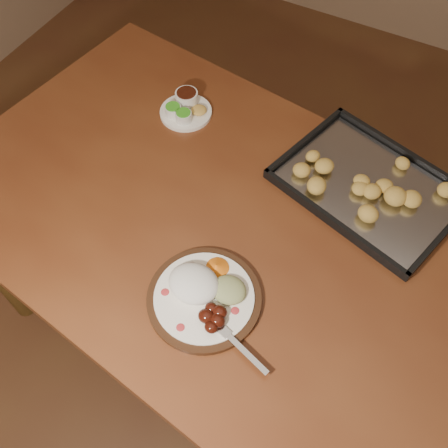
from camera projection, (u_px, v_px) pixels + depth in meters
The scene contains 5 objects.
ground at pixel (275, 348), 1.83m from camera, with size 4.00×4.00×0.00m, color brown.
dining_table at pixel (229, 242), 1.32m from camera, with size 1.62×1.11×0.75m.
dinner_plate at pixel (204, 294), 1.11m from camera, with size 0.33×0.26×0.06m.
condiment_saucer at pixel (185, 108), 1.43m from camera, with size 0.15×0.15×0.05m.
baking_tray at pixel (369, 185), 1.28m from camera, with size 0.51×0.44×0.05m.
Camera 1 is at (0.13, -0.64, 1.78)m, focal length 40.00 mm.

